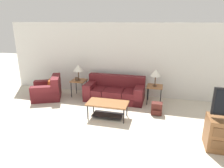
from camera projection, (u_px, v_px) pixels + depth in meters
wall_back at (123, 60)px, 7.19m from camera, size 8.94×0.06×2.60m
couch at (115, 92)px, 6.96m from camera, size 2.02×0.92×0.82m
armchair at (48, 90)px, 7.09m from camera, size 1.26×1.27×0.80m
coffee_table at (108, 106)px, 5.65m from camera, size 1.15×0.59×0.46m
side_table_left at (79, 82)px, 7.23m from camera, size 0.51×0.50×0.60m
side_table_right at (155, 88)px, 6.59m from camera, size 0.51×0.50×0.60m
table_lamp_left at (78, 68)px, 7.07m from camera, size 0.35×0.35×0.56m
table_lamp_right at (156, 73)px, 6.43m from camera, size 0.35×0.35×0.56m
backpack at (157, 109)px, 5.89m from camera, size 0.31×0.31×0.36m
picture_frame at (76, 79)px, 7.13m from camera, size 0.10×0.04×0.13m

